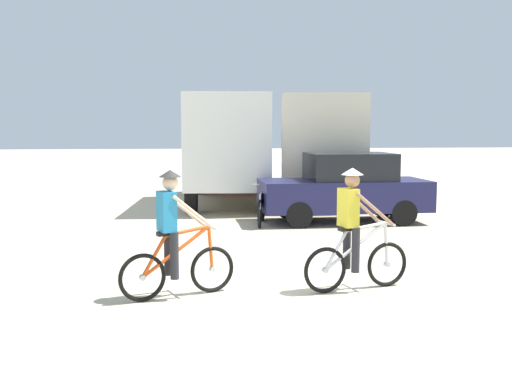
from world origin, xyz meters
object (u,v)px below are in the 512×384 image
Objects in this scene: box_truck_white_box at (228,144)px; box_truck_cream_rv at (319,144)px; sedan_parked at (345,188)px; cyclist_orange_shirt at (174,239)px; bicycle_spare at (261,209)px; cyclist_cowboy_hat at (354,234)px.

box_truck_white_box is 2.98m from box_truck_cream_rv.
box_truck_white_box reaches higher than sedan_parked.
cyclist_orange_shirt is at bearing -112.31° from box_truck_cream_rv.
bicycle_spare is (-2.47, -4.67, -1.48)m from box_truck_cream_rv.
cyclist_orange_shirt is 1.00× the size of cyclist_cowboy_hat.
box_truck_white_box is at bearing 121.84° from sedan_parked.
cyclist_cowboy_hat is at bearing -99.75° from box_truck_cream_rv.
cyclist_cowboy_hat reaches higher than bicycle_spare.
box_truck_white_box is 4.70m from bicycle_spare.
box_truck_cream_rv is at bearing 62.15° from bicycle_spare.
cyclist_orange_shirt is 6.62m from bicycle_spare.
cyclist_orange_shirt is 1.07× the size of bicycle_spare.
box_truck_cream_rv reaches higher than sedan_parked.
sedan_parked is 2.32× the size of cyclist_cowboy_hat.
sedan_parked is at bearing 76.21° from cyclist_cowboy_hat.
box_truck_white_box is at bearing 81.92° from cyclist_orange_shirt.
box_truck_white_box is 4.05× the size of bicycle_spare.
box_truck_white_box reaches higher than cyclist_orange_shirt.
sedan_parked is 2.22m from bicycle_spare.
box_truck_cream_rv is (2.97, 0.23, 0.00)m from box_truck_white_box.
bicycle_spare is at bearing -176.02° from sedan_parked.
sedan_parked is 6.53m from cyclist_cowboy_hat.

